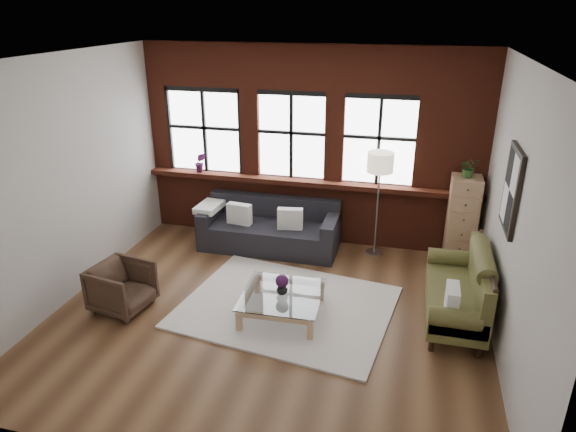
% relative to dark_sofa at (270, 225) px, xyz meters
% --- Properties ---
extents(floor, '(5.50, 5.50, 0.00)m').
position_rel_dark_sofa_xyz_m(floor, '(0.54, -1.90, -0.40)').
color(floor, '#52331E').
rests_on(floor, ground).
extents(ceiling, '(5.50, 5.50, 0.00)m').
position_rel_dark_sofa_xyz_m(ceiling, '(0.54, -1.90, 2.80)').
color(ceiling, white).
rests_on(ceiling, ground).
extents(wall_back, '(5.50, 0.00, 5.50)m').
position_rel_dark_sofa_xyz_m(wall_back, '(0.54, 0.60, 1.20)').
color(wall_back, '#B6B1AA').
rests_on(wall_back, ground).
extents(wall_front, '(5.50, 0.00, 5.50)m').
position_rel_dark_sofa_xyz_m(wall_front, '(0.54, -4.40, 1.20)').
color(wall_front, '#B6B1AA').
rests_on(wall_front, ground).
extents(wall_left, '(0.00, 5.00, 5.00)m').
position_rel_dark_sofa_xyz_m(wall_left, '(-2.21, -1.90, 1.20)').
color(wall_left, '#B6B1AA').
rests_on(wall_left, ground).
extents(wall_right, '(0.00, 5.00, 5.00)m').
position_rel_dark_sofa_xyz_m(wall_right, '(3.29, -1.90, 1.20)').
color(wall_right, '#B6B1AA').
rests_on(wall_right, ground).
extents(brick_backwall, '(5.50, 0.12, 3.20)m').
position_rel_dark_sofa_xyz_m(brick_backwall, '(0.54, 0.54, 1.20)').
color(brick_backwall, maroon).
rests_on(brick_backwall, floor).
extents(sill_ledge, '(5.50, 0.30, 0.08)m').
position_rel_dark_sofa_xyz_m(sill_ledge, '(0.54, 0.45, 0.64)').
color(sill_ledge, maroon).
rests_on(sill_ledge, brick_backwall).
extents(window_left, '(1.38, 0.10, 1.50)m').
position_rel_dark_sofa_xyz_m(window_left, '(-1.26, 0.55, 1.35)').
color(window_left, black).
rests_on(window_left, brick_backwall).
extents(window_mid, '(1.38, 0.10, 1.50)m').
position_rel_dark_sofa_xyz_m(window_mid, '(0.24, 0.55, 1.35)').
color(window_mid, black).
rests_on(window_mid, brick_backwall).
extents(window_right, '(1.38, 0.10, 1.50)m').
position_rel_dark_sofa_xyz_m(window_right, '(1.64, 0.55, 1.35)').
color(window_right, black).
rests_on(window_right, brick_backwall).
extents(wall_poster, '(0.05, 0.74, 0.94)m').
position_rel_dark_sofa_xyz_m(wall_poster, '(3.26, -1.60, 1.45)').
color(wall_poster, black).
rests_on(wall_poster, wall_right).
extents(shag_rug, '(2.95, 2.46, 0.03)m').
position_rel_dark_sofa_xyz_m(shag_rug, '(0.72, -1.70, -0.39)').
color(shag_rug, beige).
rests_on(shag_rug, floor).
extents(dark_sofa, '(2.23, 0.90, 0.81)m').
position_rel_dark_sofa_xyz_m(dark_sofa, '(0.00, 0.00, 0.00)').
color(dark_sofa, black).
rests_on(dark_sofa, floor).
extents(pillow_a, '(0.42, 0.19, 0.34)m').
position_rel_dark_sofa_xyz_m(pillow_a, '(-0.48, -0.10, 0.19)').
color(pillow_a, white).
rests_on(pillow_a, dark_sofa).
extents(pillow_b, '(0.42, 0.20, 0.34)m').
position_rel_dark_sofa_xyz_m(pillow_b, '(0.37, -0.10, 0.19)').
color(pillow_b, white).
rests_on(pillow_b, dark_sofa).
extents(vintage_settee, '(0.78, 1.75, 0.93)m').
position_rel_dark_sofa_xyz_m(vintage_settee, '(2.84, -1.43, 0.06)').
color(vintage_settee, brown).
rests_on(vintage_settee, floor).
extents(pillow_settee, '(0.14, 0.38, 0.34)m').
position_rel_dark_sofa_xyz_m(pillow_settee, '(2.76, -1.97, 0.17)').
color(pillow_settee, white).
rests_on(pillow_settee, vintage_settee).
extents(armchair, '(0.80, 0.78, 0.63)m').
position_rel_dark_sofa_xyz_m(armchair, '(-1.37, -2.24, -0.09)').
color(armchair, '#39271C').
rests_on(armchair, floor).
extents(coffee_table, '(1.04, 1.04, 0.34)m').
position_rel_dark_sofa_xyz_m(coffee_table, '(0.71, -1.91, -0.24)').
color(coffee_table, tan).
rests_on(coffee_table, shag_rug).
extents(vase, '(0.16, 0.16, 0.15)m').
position_rel_dark_sofa_xyz_m(vase, '(0.71, -1.91, 0.00)').
color(vase, '#B2B2B2').
rests_on(vase, coffee_table).
extents(flowers, '(0.17, 0.17, 0.17)m').
position_rel_dark_sofa_xyz_m(flowers, '(0.71, -1.91, 0.11)').
color(flowers, '#451742').
rests_on(flowers, vase).
extents(drawer_chest, '(0.43, 0.43, 1.41)m').
position_rel_dark_sofa_xyz_m(drawer_chest, '(2.97, 0.17, 0.30)').
color(drawer_chest, tan).
rests_on(drawer_chest, floor).
extents(potted_plant_top, '(0.30, 0.28, 0.29)m').
position_rel_dark_sofa_xyz_m(potted_plant_top, '(2.97, 0.17, 1.15)').
color(potted_plant_top, '#2D5923').
rests_on(potted_plant_top, drawer_chest).
extents(floor_lamp, '(0.40, 0.40, 1.83)m').
position_rel_dark_sofa_xyz_m(floor_lamp, '(1.70, 0.20, 0.51)').
color(floor_lamp, '#A5A5A8').
rests_on(floor_lamp, floor).
extents(sill_plant, '(0.21, 0.19, 0.34)m').
position_rel_dark_sofa_xyz_m(sill_plant, '(-1.33, 0.42, 0.85)').
color(sill_plant, '#451742').
rests_on(sill_plant, sill_ledge).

